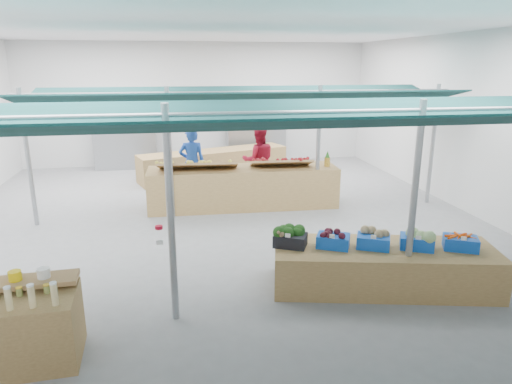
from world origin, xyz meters
TOP-DOWN VIEW (x-y plane):
  - floor at (0.00, 0.00)m, footprint 13.00×13.00m
  - hall at (0.00, 1.44)m, footprint 13.00×13.00m
  - pole_grid at (0.75, -1.75)m, footprint 10.00×4.60m
  - awnings at (0.75, -1.75)m, footprint 9.50×7.08m
  - back_shelving_left at (-2.50, 6.00)m, footprint 2.00×0.50m
  - back_shelving_right at (2.00, 6.00)m, footprint 2.00×0.50m
  - veg_counter at (2.29, -3.65)m, footprint 3.64×1.91m
  - fruit_counter at (0.75, 1.00)m, footprint 4.69×1.29m
  - far_counter at (0.33, 4.22)m, footprint 4.80×2.38m
  - vendor_left at (-0.45, 2.10)m, footprint 0.70×0.47m
  - vendor_right at (1.35, 2.10)m, footprint 0.93×0.74m
  - crate_broccoli at (0.83, -3.31)m, footprint 0.60×0.53m
  - crate_beets at (1.49, -3.47)m, footprint 0.60×0.53m
  - crate_celeriac at (2.10, -3.61)m, footprint 0.60×0.53m
  - crate_cabbage at (2.76, -3.76)m, footprint 0.60×0.53m
  - crate_carrots at (3.42, -3.91)m, footprint 0.60×0.53m
  - sparrow at (0.66, -3.40)m, footprint 0.12×0.09m
  - pole_ribbon at (-1.19, -3.25)m, footprint 0.12×0.12m
  - apple_heap_yellow at (-0.36, 0.93)m, footprint 1.95×0.85m
  - apple_heap_red at (1.69, 0.85)m, footprint 1.55×0.82m
  - pineapple at (2.85, 0.80)m, footprint 0.14×0.14m

SIDE VIEW (x-z plane):
  - floor at x=0.00m, z-range 0.00..0.00m
  - veg_counter at x=2.29m, z-range 0.00..0.67m
  - far_counter at x=0.33m, z-range 0.00..0.85m
  - fruit_counter at x=0.75m, z-range 0.00..1.00m
  - crate_carrots at x=3.42m, z-range 0.64..0.93m
  - crate_beets at x=1.49m, z-range 0.66..0.95m
  - crate_celeriac at x=2.10m, z-range 0.66..0.98m
  - crate_broccoli at x=0.83m, z-range 0.66..1.01m
  - crate_cabbage at x=2.76m, z-range 0.66..1.01m
  - sparrow at x=0.66m, z-range 0.87..0.98m
  - vendor_left at x=-0.45m, z-range 0.00..1.86m
  - vendor_right at x=1.35m, z-range 0.00..1.86m
  - back_shelving_left at x=-2.50m, z-range 0.00..2.00m
  - back_shelving_right at x=2.00m, z-range 0.00..2.00m
  - pole_ribbon at x=-1.19m, z-range 0.94..1.22m
  - apple_heap_yellow at x=-0.36m, z-range 1.03..1.30m
  - apple_heap_red at x=1.69m, z-range 1.03..1.30m
  - pineapple at x=2.85m, z-range 0.98..1.37m
  - pole_grid at x=0.75m, z-range 0.31..3.31m
  - hall at x=0.00m, z-range -3.85..9.15m
  - awnings at x=0.75m, z-range 2.63..2.93m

